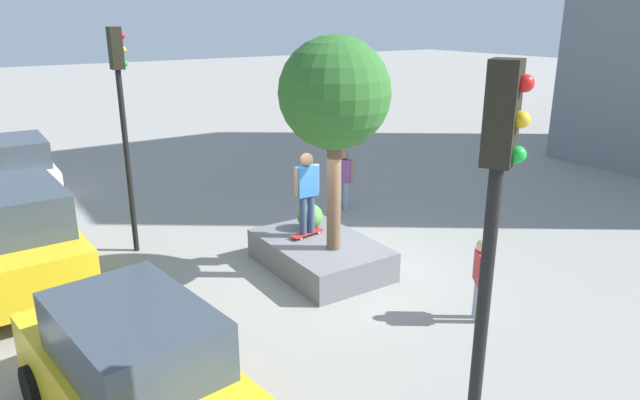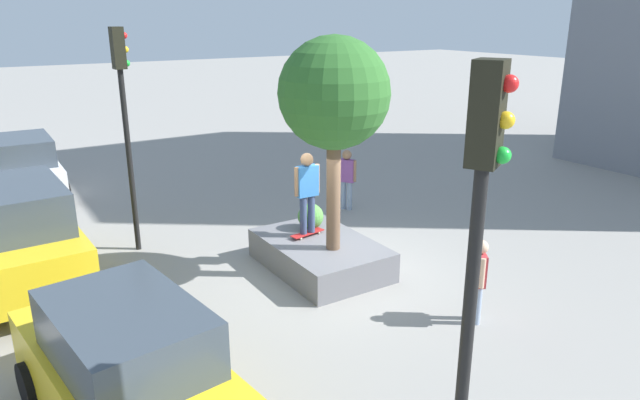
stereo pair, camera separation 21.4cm
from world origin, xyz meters
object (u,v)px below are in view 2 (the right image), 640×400
object	(u,v)px
plaza_tree	(334,95)
traffic_light_median	(476,246)
skateboard	(307,233)
taxi_cab	(18,235)
skateboarder	(307,188)
sedan_parked	(126,368)
planter_ledge	(320,255)
pedestrian_crossing	(479,275)
traffic_light_corner	(124,104)
bystander_watching	(347,175)
police_car	(25,168)

from	to	relation	value
plaza_tree	traffic_light_median	xyz separation A→B (m)	(-5.88, 2.47, -0.45)
plaza_tree	skateboard	world-z (taller)	plaza_tree
taxi_cab	skateboard	bearing A→B (deg)	-111.48
traffic_light_median	plaza_tree	bearing A→B (deg)	-22.79
skateboarder	sedan_parked	size ratio (longest dim) A/B	0.41
planter_ledge	pedestrian_crossing	size ratio (longest dim) A/B	1.90
sedan_parked	traffic_light_corner	distance (m)	6.79
traffic_light_corner	traffic_light_median	xyz separation A→B (m)	(-9.48, -0.50, -0.06)
planter_ledge	sedan_parked	size ratio (longest dim) A/B	0.68
skateboard	traffic_light_corner	world-z (taller)	traffic_light_corner
pedestrian_crossing	bystander_watching	xyz separation A→B (m)	(6.24, -1.59, 0.09)
sedan_parked	bystander_watching	xyz separation A→B (m)	(5.89, -7.44, 0.01)
sedan_parked	bystander_watching	size ratio (longest dim) A/B	2.52
skateboarder	planter_ledge	bearing A→B (deg)	-169.39
plaza_tree	traffic_light_median	distance (m)	6.39
plaza_tree	planter_ledge	bearing A→B (deg)	1.41
police_car	traffic_light_corner	xyz separation A→B (m)	(-5.47, -1.65, 2.37)
police_car	bystander_watching	distance (m)	9.26
police_car	skateboarder	bearing A→B (deg)	-151.10
plaza_tree	traffic_light_median	world-z (taller)	plaza_tree
taxi_cab	pedestrian_crossing	size ratio (longest dim) A/B	3.02
skateboarder	pedestrian_crossing	distance (m)	3.99
skateboarder	traffic_light_corner	distance (m)	4.29
planter_ledge	bystander_watching	bearing A→B (deg)	-42.88
police_car	pedestrian_crossing	bearing A→B (deg)	-154.41
sedan_parked	plaza_tree	bearing A→B (deg)	-62.18
plaza_tree	skateboarder	xyz separation A→B (m)	(0.86, 0.08, -2.01)
planter_ledge	police_car	bearing A→B (deg)	28.17
plaza_tree	skateboarder	size ratio (longest dim) A/B	2.40
planter_ledge	taxi_cab	distance (m)	5.96
planter_ledge	traffic_light_corner	bearing A→B (deg)	43.40
sedan_parked	police_car	xyz separation A→B (m)	(11.58, -0.14, -0.01)
skateboarder	bystander_watching	xyz separation A→B (m)	(2.52, -2.77, -0.73)
plaza_tree	traffic_light_corner	xyz separation A→B (m)	(3.60, 2.97, -0.39)
police_car	pedestrian_crossing	world-z (taller)	police_car
traffic_light_corner	traffic_light_median	size ratio (longest dim) A/B	1.02
skateboard	taxi_cab	world-z (taller)	taxi_cab
planter_ledge	skateboard	bearing A→B (deg)	10.61
traffic_light_corner	planter_ledge	bearing A→B (deg)	-136.60
plaza_tree	police_car	size ratio (longest dim) A/B	1.04
planter_ledge	police_car	xyz separation A→B (m)	(8.60, 4.61, 0.64)
traffic_light_corner	taxi_cab	bearing A→B (deg)	105.11
sedan_parked	pedestrian_crossing	size ratio (longest dim) A/B	2.78
traffic_light_corner	pedestrian_crossing	distance (m)	8.02
skateboard	traffic_light_median	size ratio (longest dim) A/B	0.17
skateboard	pedestrian_crossing	size ratio (longest dim) A/B	0.54
skateboarder	police_car	size ratio (longest dim) A/B	0.43
sedan_parked	bystander_watching	bearing A→B (deg)	-51.63
planter_ledge	taxi_cab	xyz separation A→B (m)	(2.47, 5.37, 0.76)
planter_ledge	sedan_parked	world-z (taller)	sedan_parked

